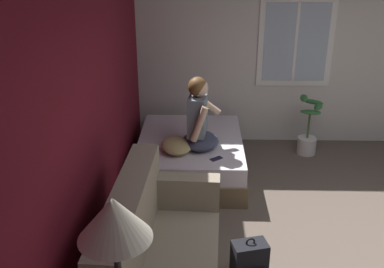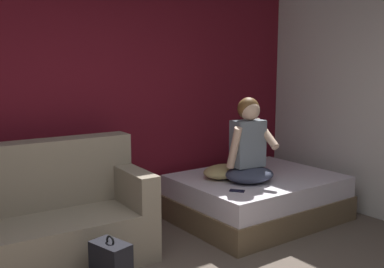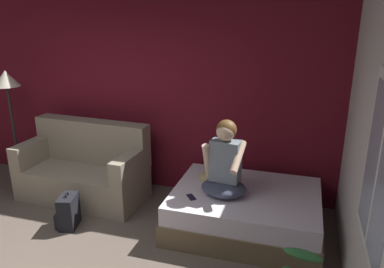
{
  "view_description": "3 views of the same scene",
  "coord_description": "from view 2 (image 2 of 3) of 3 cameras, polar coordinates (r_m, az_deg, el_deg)",
  "views": [
    {
      "loc": [
        -3.33,
        1.69,
        2.78
      ],
      "look_at": [
        1.1,
        1.8,
        0.87
      ],
      "focal_mm": 42.0,
      "sensor_mm": 36.0,
      "label": 1
    },
    {
      "loc": [
        -1.5,
        -1.62,
        1.72
      ],
      "look_at": [
        0.76,
        1.53,
        1.09
      ],
      "focal_mm": 42.0,
      "sensor_mm": 36.0,
      "label": 2
    },
    {
      "loc": [
        2.38,
        -2.09,
        2.47
      ],
      "look_at": [
        1.22,
        1.76,
        1.15
      ],
      "focal_mm": 35.0,
      "sensor_mm": 36.0,
      "label": 3
    }
  ],
  "objects": [
    {
      "name": "throw_pillow",
      "position": [
        4.83,
        3.93,
        -4.77
      ],
      "size": [
        0.55,
        0.45,
        0.14
      ],
      "primitive_type": "ellipsoid",
      "rotation": [
        0.0,
        0.0,
        0.22
      ],
      "color": "tan",
      "rests_on": "bed"
    },
    {
      "name": "person_seated",
      "position": [
        4.65,
        7.22,
        -1.76
      ],
      "size": [
        0.57,
        0.5,
        0.88
      ],
      "color": "#383D51",
      "rests_on": "bed"
    },
    {
      "name": "wall_back_accent",
      "position": [
        4.59,
        -16.44,
        4.27
      ],
      "size": [
        10.85,
        0.16,
        2.7
      ],
      "primitive_type": "cube",
      "color": "maroon",
      "rests_on": "ground"
    },
    {
      "name": "couch",
      "position": [
        4.03,
        -18.13,
        -10.4
      ],
      "size": [
        1.74,
        0.9,
        1.04
      ],
      "color": "gray",
      "rests_on": "ground"
    },
    {
      "name": "cell_phone",
      "position": [
        4.37,
        5.75,
        -7.19
      ],
      "size": [
        0.14,
        0.16,
        0.01
      ],
      "primitive_type": "cube",
      "rotation": [
        0.0,
        0.0,
        3.81
      ],
      "color": "black",
      "rests_on": "bed"
    },
    {
      "name": "bed",
      "position": [
        5.04,
        8.23,
        -7.97
      ],
      "size": [
        1.73,
        1.34,
        0.48
      ],
      "color": "brown",
      "rests_on": "ground"
    }
  ]
}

